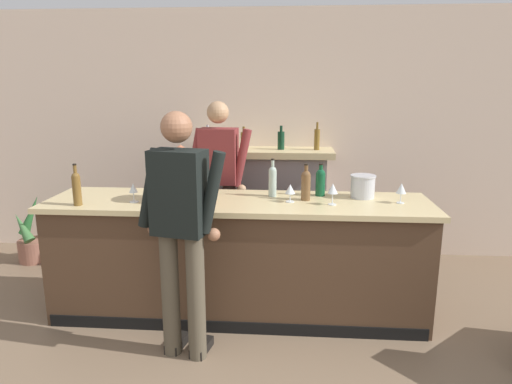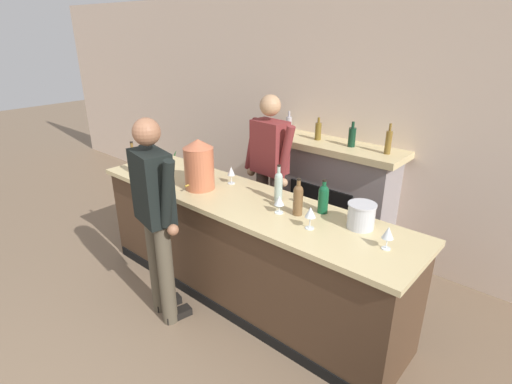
{
  "view_description": "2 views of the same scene",
  "coord_description": "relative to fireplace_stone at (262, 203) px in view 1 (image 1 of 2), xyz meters",
  "views": [
    {
      "loc": [
        0.2,
        -1.56,
        1.94
      ],
      "look_at": [
        -0.1,
        2.34,
        1.02
      ],
      "focal_mm": 32.0,
      "sensor_mm": 36.0,
      "label": 1
    },
    {
      "loc": [
        1.96,
        -0.26,
        2.38
      ],
      "look_at": [
        -0.26,
        2.28,
        0.99
      ],
      "focal_mm": 28.0,
      "sensor_mm": 36.0,
      "label": 2
    }
  ],
  "objects": [
    {
      "name": "bar_counter",
      "position": [
        -0.12,
        -1.32,
        -0.13
      ],
      "size": [
        3.17,
        0.77,
        1.01
      ],
      "color": "#473120",
      "rests_on": "ground_plane"
    },
    {
      "name": "ice_bucket_steel",
      "position": [
        0.92,
        -1.15,
        0.47
      ],
      "size": [
        0.21,
        0.21,
        0.19
      ],
      "color": "silver",
      "rests_on": "bar_counter"
    },
    {
      "name": "wine_bottle_merlot_tall",
      "position": [
        0.44,
        -1.27,
        0.51
      ],
      "size": [
        0.08,
        0.08,
        0.3
      ],
      "color": "brown",
      "rests_on": "bar_counter"
    },
    {
      "name": "wine_glass_back_row",
      "position": [
        0.64,
        -1.4,
        0.5
      ],
      "size": [
        0.08,
        0.08,
        0.17
      ],
      "color": "silver",
      "rests_on": "bar_counter"
    },
    {
      "name": "potted_plant_corner",
      "position": [
        -2.55,
        -0.3,
        -0.38
      ],
      "size": [
        0.43,
        0.46,
        0.73
      ],
      "color": "#955D4A",
      "rests_on": "ground_plane"
    },
    {
      "name": "wine_glass_by_dispenser",
      "position": [
        -0.43,
        -1.13,
        0.49
      ],
      "size": [
        0.07,
        0.07,
        0.17
      ],
      "color": "silver",
      "rests_on": "bar_counter"
    },
    {
      "name": "wine_glass_near_bucket",
      "position": [
        0.31,
        -1.34,
        0.48
      ],
      "size": [
        0.08,
        0.08,
        0.15
      ],
      "color": "silver",
      "rests_on": "bar_counter"
    },
    {
      "name": "wine_glass_front_left",
      "position": [
        -0.95,
        -1.45,
        0.48
      ],
      "size": [
        0.07,
        0.07,
        0.16
      ],
      "color": "silver",
      "rests_on": "bar_counter"
    },
    {
      "name": "wine_bottle_port_short",
      "position": [
        0.56,
        -1.11,
        0.5
      ],
      "size": [
        0.08,
        0.08,
        0.28
      ],
      "color": "#114C2B",
      "rests_on": "bar_counter"
    },
    {
      "name": "person_customer",
      "position": [
        -0.44,
        -1.99,
        0.35
      ],
      "size": [
        0.65,
        0.36,
        1.77
      ],
      "color": "#4F4637",
      "rests_on": "ground_plane"
    },
    {
      "name": "wine_glass_mid_counter",
      "position": [
        1.19,
        -1.31,
        0.49
      ],
      "size": [
        0.08,
        0.08,
        0.17
      ],
      "color": "silver",
      "rests_on": "bar_counter"
    },
    {
      "name": "person_bartender",
      "position": [
        -0.39,
        -0.62,
        0.36
      ],
      "size": [
        0.66,
        0.32,
        1.79
      ],
      "color": "#4F3D36",
      "rests_on": "ground_plane"
    },
    {
      "name": "wine_bottle_riesling_slim",
      "position": [
        -1.36,
        -1.57,
        0.52
      ],
      "size": [
        0.07,
        0.07,
        0.33
      ],
      "color": "brown",
      "rests_on": "bar_counter"
    },
    {
      "name": "wall_back_panel",
      "position": [
        0.11,
        0.26,
        0.74
      ],
      "size": [
        12.0,
        0.07,
        2.75
      ],
      "color": "beige",
      "rests_on": "ground_plane"
    },
    {
      "name": "fireplace_stone",
      "position": [
        0.0,
        0.0,
        0.0
      ],
      "size": [
        1.54,
        0.52,
        1.55
      ],
      "color": "gray",
      "rests_on": "ground_plane"
    },
    {
      "name": "wine_bottle_cabernet_heavy",
      "position": [
        0.16,
        -1.16,
        0.52
      ],
      "size": [
        0.07,
        0.07,
        0.32
      ],
      "color": "#A4B9AC",
      "rests_on": "bar_counter"
    },
    {
      "name": "copper_dispenser",
      "position": [
        -0.57,
        -1.4,
        0.61
      ],
      "size": [
        0.27,
        0.31,
        0.47
      ],
      "color": "#BC6544",
      "rests_on": "bar_counter"
    }
  ]
}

